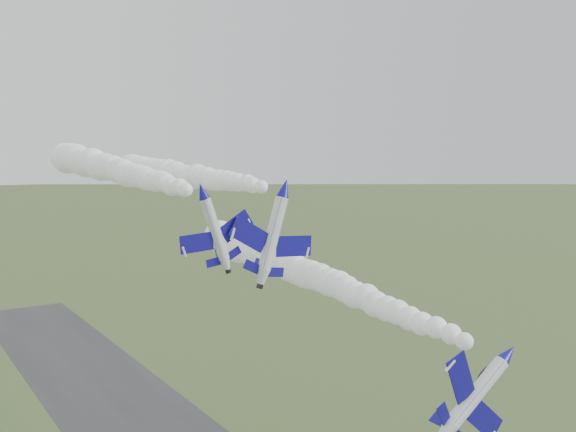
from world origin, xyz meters
name	(u,v)px	position (x,y,z in m)	size (l,w,h in m)	color
jet_lead	(509,354)	(11.26, -10.57, 29.07)	(5.91, 11.99, 8.14)	silver
smoke_trail_jet_lead	(308,274)	(12.91, 24.13, 30.81)	(5.46, 64.28, 5.46)	white
jet_pair_left	(202,191)	(-5.19, 19.57, 43.20)	(9.07, 11.43, 3.71)	silver
smoke_trail_jet_pair_left	(112,169)	(-4.82, 53.09, 44.98)	(5.59, 62.45, 5.59)	white
jet_pair_right	(285,188)	(5.60, 18.67, 43.24)	(11.19, 13.96, 4.38)	silver
smoke_trail_jet_pair_right	(179,175)	(7.55, 55.37, 43.81)	(5.76, 66.89, 5.76)	white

